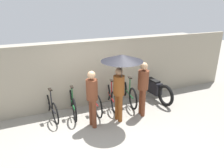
{
  "coord_description": "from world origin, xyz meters",
  "views": [
    {
      "loc": [
        -1.95,
        -4.59,
        3.4
      ],
      "look_at": [
        0.49,
        1.12,
        1.0
      ],
      "focal_mm": 35.0,
      "sensor_mm": 36.0,
      "label": 1
    }
  ],
  "objects": [
    {
      "name": "back_wall",
      "position": [
        0.0,
        2.02,
        1.09
      ],
      "size": [
        11.63,
        0.12,
        2.18
      ],
      "color": "gray",
      "rests_on": "ground"
    },
    {
      "name": "parked_bicycle_1",
      "position": [
        -0.66,
        1.64,
        0.38
      ],
      "size": [
        0.44,
        1.77,
        1.03
      ],
      "rotation": [
        0.0,
        0.0,
        1.47
      ],
      "color": "black",
      "rests_on": "ground"
    },
    {
      "name": "parked_bicycle_0",
      "position": [
        -1.33,
        1.66,
        0.36
      ],
      "size": [
        0.44,
        1.62,
        1.04
      ],
      "rotation": [
        0.0,
        0.0,
        1.68
      ],
      "color": "black",
      "rests_on": "ground"
    },
    {
      "name": "parked_bicycle_3",
      "position": [
        0.66,
        1.66,
        0.37
      ],
      "size": [
        0.47,
        1.63,
        1.11
      ],
      "rotation": [
        0.0,
        0.0,
        1.39
      ],
      "color": "black",
      "rests_on": "ground"
    },
    {
      "name": "motorcycle",
      "position": [
        2.31,
        1.59,
        0.42
      ],
      "size": [
        0.58,
        2.14,
        0.94
      ],
      "rotation": [
        0.0,
        0.0,
        1.66
      ],
      "color": "black",
      "rests_on": "ground"
    },
    {
      "name": "pedestrian_center",
      "position": [
        0.52,
        0.55,
        1.67
      ],
      "size": [
        1.15,
        1.15,
        2.05
      ],
      "rotation": [
        0.0,
        0.0,
        3.27
      ],
      "color": "brown",
      "rests_on": "ground"
    },
    {
      "name": "ground_plane",
      "position": [
        0.0,
        0.0,
        0.0
      ],
      "size": [
        30.0,
        30.0,
        0.0
      ],
      "primitive_type": "plane",
      "color": "gray"
    },
    {
      "name": "parked_bicycle_2",
      "position": [
        0.0,
        1.56,
        0.4
      ],
      "size": [
        0.44,
        1.78,
        1.1
      ],
      "rotation": [
        0.0,
        0.0,
        1.56
      ],
      "color": "black",
      "rests_on": "ground"
    },
    {
      "name": "parked_bicycle_4",
      "position": [
        1.33,
        1.66,
        0.38
      ],
      "size": [
        0.47,
        1.82,
        1.05
      ],
      "rotation": [
        0.0,
        0.0,
        1.42
      ],
      "color": "black",
      "rests_on": "ground"
    },
    {
      "name": "pedestrian_trailing",
      "position": [
        1.31,
        0.67,
        1.0
      ],
      "size": [
        0.32,
        0.32,
        1.71
      ],
      "rotation": [
        0.0,
        0.0,
        3.0
      ],
      "color": "brown",
      "rests_on": "ground"
    },
    {
      "name": "pedestrian_leading",
      "position": [
        -0.31,
        0.63,
        0.97
      ],
      "size": [
        0.32,
        0.32,
        1.66
      ],
      "rotation": [
        0.0,
        0.0,
        3.27
      ],
      "color": "brown",
      "rests_on": "ground"
    }
  ]
}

